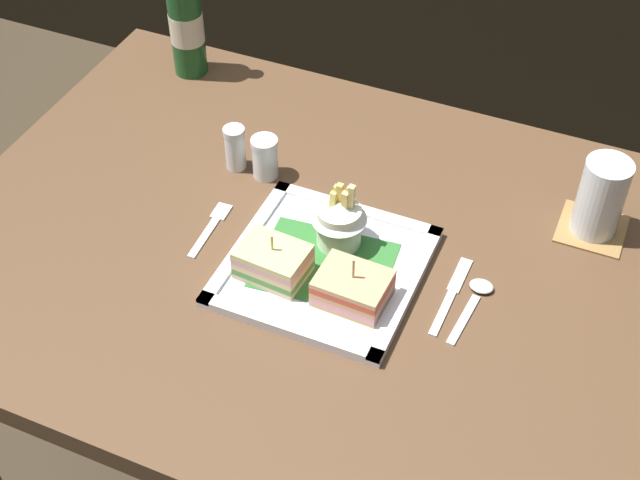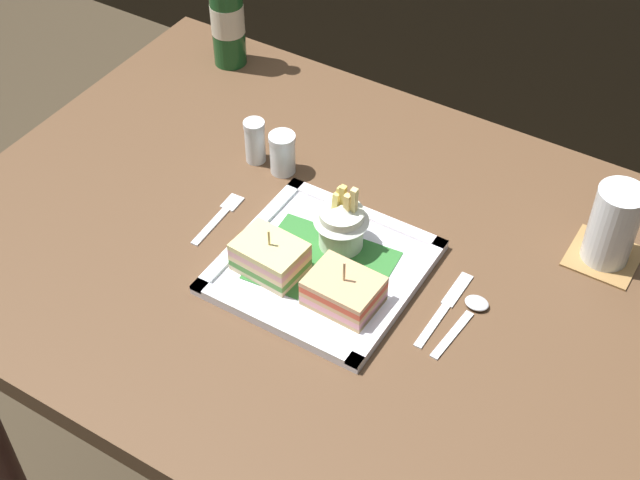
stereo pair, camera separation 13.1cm
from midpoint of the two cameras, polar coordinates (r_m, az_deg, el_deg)
name	(u,v)px [view 1 (the left image)]	position (r m, az deg, el deg)	size (l,w,h in m)	color
dining_table	(316,300)	(1.44, -2.88, -3.93)	(1.15, 0.85, 0.76)	brown
square_plate	(325,267)	(1.32, -2.55, -1.86)	(0.28, 0.28, 0.02)	white
sandwich_half_left	(273,262)	(1.29, -5.89, -1.52)	(0.10, 0.08, 0.08)	#D1B78A
sandwich_half_right	(353,288)	(1.26, -0.91, -3.20)	(0.10, 0.08, 0.08)	tan
fries_cup	(339,219)	(1.32, -1.61, 1.21)	(0.08, 0.08, 0.11)	white
beer_bottle	(186,21)	(1.69, -10.74, 13.34)	(0.06, 0.06, 0.27)	#1A5023
drink_coaster	(592,229)	(1.43, 14.29, 0.56)	(0.10, 0.10, 0.00)	olive
water_glass	(600,201)	(1.39, 14.70, 2.25)	(0.07, 0.07, 0.13)	silver
fork	(212,226)	(1.41, -9.52, 0.74)	(0.03, 0.13, 0.00)	silver
knife	(452,292)	(1.30, 5.49, -3.45)	(0.02, 0.16, 0.00)	silver
spoon	(477,295)	(1.29, 7.03, -3.61)	(0.04, 0.13, 0.01)	silver
salt_shaker	(235,150)	(1.49, -7.90, 5.53)	(0.04, 0.04, 0.08)	silver
pepper_shaker	(265,160)	(1.47, -6.05, 4.95)	(0.04, 0.04, 0.07)	silver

